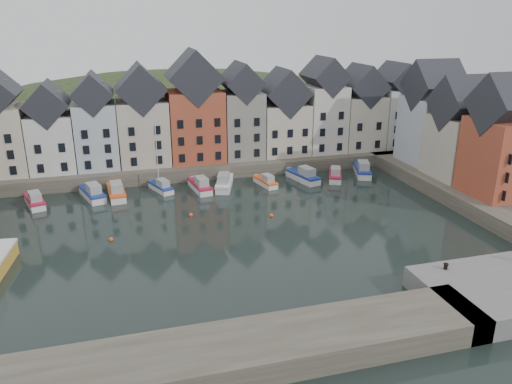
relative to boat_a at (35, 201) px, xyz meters
name	(u,v)px	position (x,y,z in m)	size (l,w,h in m)	color
ground	(235,237)	(23.92, -17.46, -0.70)	(260.00, 260.00, 0.00)	black
far_quay	(195,161)	(23.92, 12.54, 0.30)	(90.00, 16.00, 2.00)	#464036
right_quay	(486,193)	(60.92, -14.46, 0.30)	(14.00, 54.00, 2.00)	#464036
near_wall	(170,365)	(13.92, -39.46, 0.30)	(50.00, 6.00, 2.00)	#464036
hillside	(180,211)	(23.93, 38.54, -18.67)	(153.60, 70.40, 64.00)	#1F2F17
far_terrace	(214,117)	(27.13, 10.54, 8.17)	(72.37, 8.16, 17.78)	beige
right_terrace	(464,130)	(59.92, -9.38, 8.21)	(8.30, 24.25, 16.36)	#AFBAC2
mooring_buoys	(194,223)	(19.92, -12.12, -0.55)	(20.50, 5.50, 0.50)	#EA531B
boat_a	(35,201)	(0.00, 0.00, 0.00)	(3.62, 6.46, 2.37)	silver
boat_b	(93,193)	(7.53, 0.82, 0.08)	(4.08, 7.19, 2.64)	silver
boat_c	(116,192)	(10.78, 0.50, 0.09)	(2.71, 7.13, 2.68)	silver
boat_d	(161,187)	(17.18, 1.49, -0.02)	(3.53, 5.77, 10.55)	silver
boat_e	(200,186)	(22.79, 0.12, 0.04)	(2.91, 6.73, 2.50)	silver
boat_f	(224,183)	(26.46, 0.36, 0.09)	(4.19, 7.31, 2.68)	silver
boat_g	(266,182)	(32.83, -0.21, -0.09)	(2.67, 5.56, 2.05)	silver
boat_h	(304,176)	(39.17, 0.33, 0.08)	(3.83, 7.21, 2.65)	silver
boat_i	(335,175)	(44.30, -0.22, 0.01)	(4.26, 6.47, 2.39)	silver
boat_j	(362,170)	(49.56, 0.81, 0.10)	(4.39, 7.35, 2.70)	silver
mooring_bollard	(446,266)	(40.35, -33.96, 1.60)	(0.48, 0.48, 0.56)	black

